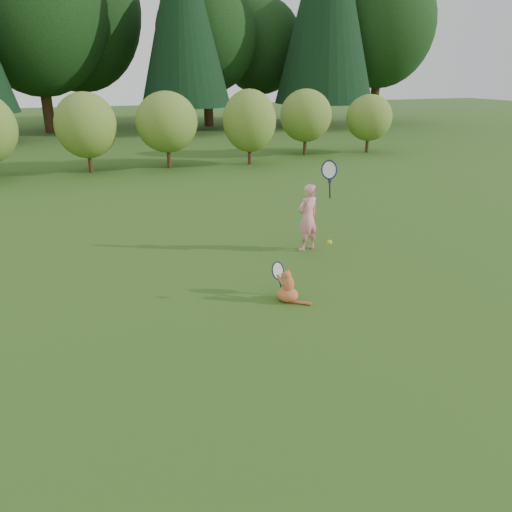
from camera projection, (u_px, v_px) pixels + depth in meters
name	position (u px, v px, depth m)	size (l,w,h in m)	color
ground	(263.00, 321.00, 7.25)	(100.00, 100.00, 0.00)	#295718
shrub_row	(132.00, 130.00, 18.15)	(28.00, 3.00, 2.80)	#527825
child	(308.00, 216.00, 9.88)	(0.80, 0.54, 2.02)	pink
cat	(287.00, 285.00, 7.80)	(0.52, 0.77, 0.70)	#C95926
tennis_ball	(330.00, 242.00, 7.50)	(0.07, 0.07, 0.07)	#CBE81B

